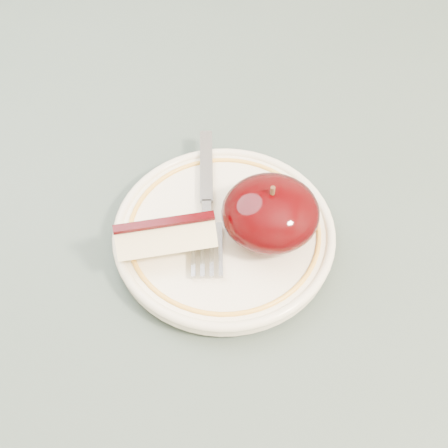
{
  "coord_description": "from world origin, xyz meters",
  "views": [
    {
      "loc": [
        -0.04,
        -0.31,
        1.22
      ],
      "look_at": [
        -0.05,
        0.02,
        0.78
      ],
      "focal_mm": 50.0,
      "sensor_mm": 36.0,
      "label": 1
    }
  ],
  "objects_px": {
    "table": "(272,305)",
    "fork": "(207,203)",
    "plate": "(224,233)",
    "apple_half": "(270,213)"
  },
  "relations": [
    {
      "from": "plate",
      "to": "fork",
      "type": "relative_size",
      "value": 1.17
    },
    {
      "from": "table",
      "to": "plate",
      "type": "relative_size",
      "value": 4.51
    },
    {
      "from": "plate",
      "to": "apple_half",
      "type": "relative_size",
      "value": 2.35
    },
    {
      "from": "fork",
      "to": "apple_half",
      "type": "bearing_deg",
      "value": -118.17
    },
    {
      "from": "table",
      "to": "fork",
      "type": "distance_m",
      "value": 0.14
    },
    {
      "from": "table",
      "to": "plate",
      "type": "distance_m",
      "value": 0.11
    },
    {
      "from": "table",
      "to": "plate",
      "type": "bearing_deg",
      "value": 162.98
    },
    {
      "from": "apple_half",
      "to": "fork",
      "type": "relative_size",
      "value": 0.5
    },
    {
      "from": "table",
      "to": "apple_half",
      "type": "height_order",
      "value": "apple_half"
    },
    {
      "from": "apple_half",
      "to": "table",
      "type": "bearing_deg",
      "value": -60.61
    }
  ]
}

